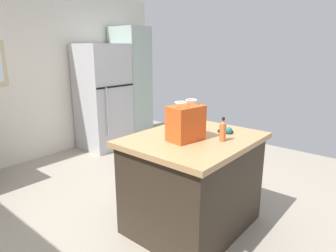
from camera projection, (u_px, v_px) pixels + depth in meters
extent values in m
plane|color=#9E9384|center=(149.00, 220.00, 2.95)|extent=(6.19, 6.19, 0.00)
cube|color=silver|center=(17.00, 77.00, 4.22)|extent=(5.16, 0.10, 2.53)
cube|color=#33281E|center=(192.00, 185.00, 2.77)|extent=(1.10, 0.90, 0.85)
cube|color=tan|center=(193.00, 139.00, 2.66)|extent=(1.18, 0.98, 0.05)
cube|color=#B7B7BC|center=(103.00, 97.00, 4.94)|extent=(0.76, 0.66, 1.73)
cube|color=black|center=(116.00, 86.00, 4.68)|extent=(0.74, 0.01, 0.02)
cylinder|color=#B7B7BC|center=(107.00, 112.00, 4.61)|extent=(0.02, 0.02, 0.78)
cube|color=#9EB2A8|center=(131.00, 85.00, 5.38)|extent=(0.49, 0.63, 2.02)
cube|color=#DB511E|center=(186.00, 123.00, 2.52)|extent=(0.33, 0.24, 0.30)
torus|color=white|center=(181.00, 103.00, 2.42)|extent=(0.12, 0.12, 0.01)
torus|color=white|center=(191.00, 100.00, 2.53)|extent=(0.12, 0.12, 0.01)
cube|color=beige|center=(195.00, 123.00, 2.95)|extent=(0.19, 0.16, 0.09)
cylinder|color=#C66633|center=(223.00, 132.00, 2.52)|extent=(0.05, 0.05, 0.15)
cone|color=#C66633|center=(223.00, 122.00, 2.49)|extent=(0.05, 0.05, 0.03)
cylinder|color=black|center=(223.00, 119.00, 2.49)|extent=(0.02, 0.02, 0.02)
torus|color=black|center=(225.00, 131.00, 2.81)|extent=(0.21, 0.21, 0.01)
sphere|color=#19666B|center=(229.00, 131.00, 2.74)|extent=(0.06, 0.06, 0.06)
sphere|color=#19666B|center=(222.00, 127.00, 2.86)|extent=(0.06, 0.06, 0.06)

